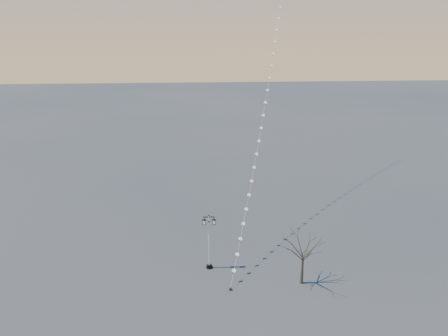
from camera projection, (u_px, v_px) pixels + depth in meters
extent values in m
plane|color=#3F413F|center=(239.00, 288.00, 34.20)|extent=(300.00, 300.00, 0.00)
cylinder|color=black|center=(209.00, 267.00, 37.18)|extent=(0.55, 0.55, 0.16)
cylinder|color=black|center=(209.00, 265.00, 37.14)|extent=(0.39, 0.39, 0.14)
cylinder|color=white|center=(209.00, 241.00, 36.43)|extent=(0.13, 0.13, 4.61)
cylinder|color=black|center=(209.00, 221.00, 35.90)|extent=(0.20, 0.20, 0.06)
cube|color=black|center=(209.00, 217.00, 35.79)|extent=(0.93, 0.11, 0.06)
sphere|color=black|center=(209.00, 216.00, 35.75)|extent=(0.14, 0.14, 0.14)
pyramid|color=black|center=(204.00, 219.00, 35.82)|extent=(0.43, 0.43, 0.14)
cube|color=beige|center=(204.00, 222.00, 35.91)|extent=(0.25, 0.25, 0.33)
cube|color=black|center=(204.00, 224.00, 35.97)|extent=(0.29, 0.29, 0.04)
pyramid|color=black|center=(214.00, 219.00, 35.84)|extent=(0.43, 0.43, 0.14)
cube|color=beige|center=(214.00, 222.00, 35.93)|extent=(0.25, 0.25, 0.33)
cube|color=black|center=(214.00, 224.00, 35.99)|extent=(0.29, 0.29, 0.04)
cone|color=#3B3223|center=(302.00, 270.00, 34.59)|extent=(0.28, 0.28, 2.33)
cylinder|color=#311F16|center=(230.00, 289.00, 33.95)|extent=(0.22, 0.22, 0.22)
cylinder|color=black|center=(230.00, 289.00, 33.94)|extent=(0.03, 0.03, 0.27)
cone|color=red|center=(269.00, 60.00, 45.90)|extent=(0.09, 0.09, 0.30)
cylinder|color=white|center=(230.00, 283.00, 33.79)|extent=(0.02, 0.02, 0.87)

